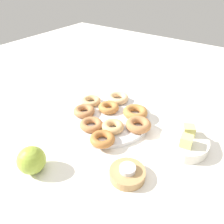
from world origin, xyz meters
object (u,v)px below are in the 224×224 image
(melon_chunk_left, at_px, (189,131))
(apple, at_px, (32,160))
(donut_5, at_px, (118,98))
(donut_8, at_px, (102,139))
(fruit_bowl, at_px, (184,143))
(candle_holder, at_px, (127,174))
(donut_3, at_px, (92,125))
(donut_4, at_px, (135,112))
(donut_0, at_px, (84,111))
(donut_plate, at_px, (106,118))
(melon_chunk_right, at_px, (186,141))
(donut_6, at_px, (91,101))
(tealight, at_px, (128,169))
(donut_1, at_px, (113,127))
(donut_2, at_px, (109,107))
(donut_7, at_px, (138,125))

(melon_chunk_left, xyz_separation_m, apple, (0.38, -0.33, -0.01))
(donut_5, xyz_separation_m, donut_8, (0.25, 0.11, -0.00))
(apple, bearing_deg, fruit_bowl, 137.13)
(candle_holder, bearing_deg, donut_3, -115.64)
(fruit_bowl, height_order, apple, apple)
(donut_4, bearing_deg, candle_holder, 26.32)
(donut_0, relative_size, fruit_bowl, 0.54)
(donut_plate, distance_m, melon_chunk_left, 0.32)
(donut_plate, distance_m, donut_5, 0.13)
(donut_plate, height_order, melon_chunk_right, melon_chunk_right)
(donut_0, xyz_separation_m, donut_4, (-0.11, 0.17, 0.00))
(melon_chunk_left, relative_size, apple, 0.43)
(donut_6, xyz_separation_m, melon_chunk_left, (-0.01, 0.42, 0.03))
(tealight, distance_m, fruit_bowl, 0.23)
(donut_6, height_order, candle_holder, donut_6)
(donut_8, distance_m, melon_chunk_right, 0.27)
(donut_1, bearing_deg, donut_2, -137.12)
(donut_3, bearing_deg, donut_7, 124.83)
(melon_chunk_right, bearing_deg, donut_plate, -91.17)
(donut_5, xyz_separation_m, melon_chunk_right, (0.13, 0.35, 0.03))
(donut_1, distance_m, melon_chunk_left, 0.26)
(tealight, bearing_deg, donut_2, -134.49)
(donut_plate, distance_m, fruit_bowl, 0.31)
(donut_1, xyz_separation_m, donut_8, (0.07, 0.01, -0.00))
(donut_2, height_order, donut_3, donut_2)
(candle_holder, bearing_deg, donut_0, -117.36)
(donut_plate, distance_m, tealight, 0.30)
(donut_plate, bearing_deg, donut_4, 128.44)
(donut_1, bearing_deg, melon_chunk_left, 113.38)
(donut_plate, xyz_separation_m, donut_1, (0.05, 0.07, 0.02))
(donut_2, distance_m, donut_5, 0.08)
(tealight, bearing_deg, melon_chunk_right, 152.15)
(donut_1, distance_m, donut_4, 0.13)
(donut_plate, height_order, donut_3, donut_3)
(melon_chunk_left, xyz_separation_m, melon_chunk_right, (0.06, 0.01, 0.00))
(donut_8, distance_m, candle_holder, 0.15)
(tealight, bearing_deg, donut_3, -115.64)
(donut_2, bearing_deg, donut_1, 42.88)
(donut_3, xyz_separation_m, candle_holder, (0.10, 0.22, -0.02))
(donut_1, relative_size, donut_8, 0.96)
(donut_0, height_order, donut_2, same)
(melon_chunk_right, bearing_deg, donut_5, -110.54)
(donut_7, height_order, donut_8, donut_7)
(donut_plate, height_order, donut_4, donut_4)
(donut_1, relative_size, donut_6, 0.99)
(donut_0, relative_size, donut_1, 1.05)
(donut_6, bearing_deg, donut_plate, 70.02)
(melon_chunk_right, bearing_deg, donut_3, -75.58)
(donut_3, xyz_separation_m, donut_6, (-0.13, -0.11, -0.00))
(donut_5, bearing_deg, donut_0, -17.78)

